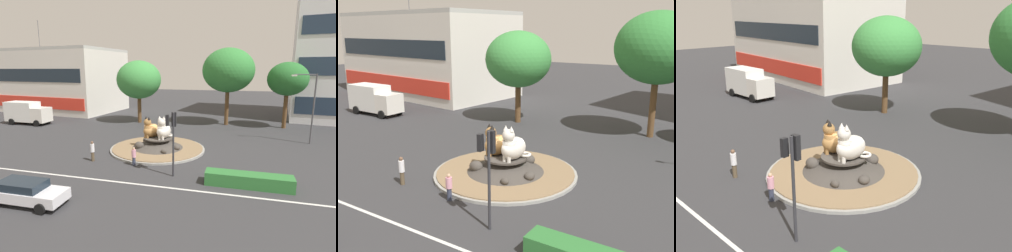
{
  "view_description": "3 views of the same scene",
  "coord_description": "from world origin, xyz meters",
  "views": [
    {
      "loc": [
        7.76,
        -24.63,
        7.74
      ],
      "look_at": [
        0.46,
        2.2,
        1.95
      ],
      "focal_mm": 29.09,
      "sensor_mm": 36.0,
      "label": 1
    },
    {
      "loc": [
        12.59,
        -19.39,
        9.15
      ],
      "look_at": [
        -1.26,
        2.01,
        2.64
      ],
      "focal_mm": 40.72,
      "sensor_mm": 36.0,
      "label": 2
    },
    {
      "loc": [
        13.9,
        -14.46,
        9.46
      ],
      "look_at": [
        -0.83,
        0.9,
        2.67
      ],
      "focal_mm": 38.93,
      "sensor_mm": 36.0,
      "label": 3
    }
  ],
  "objects": [
    {
      "name": "pedestrian_pink_shirt",
      "position": [
        -0.51,
        -4.88,
        0.81
      ],
      "size": [
        0.35,
        0.35,
        1.56
      ],
      "rotation": [
        0.0,
        0.0,
        1.31
      ],
      "color": "#33384C",
      "rests_on": "ground"
    },
    {
      "name": "lane_centreline",
      "position": [
        0.0,
        -8.29,
        0.0
      ],
      "size": [
        112.0,
        0.2,
        0.01
      ],
      "primitive_type": "cube",
      "color": "silver",
      "rests_on": "ground"
    },
    {
      "name": "broadleaf_tree_behind_island",
      "position": [
        5.76,
        14.34,
        7.61
      ],
      "size": [
        7.12,
        7.12,
        10.66
      ],
      "color": "brown",
      "rests_on": "ground"
    },
    {
      "name": "shophouse_block",
      "position": [
        -26.99,
        21.32,
        5.7
      ],
      "size": [
        25.18,
        15.93,
        16.73
      ],
      "rotation": [
        0.0,
        0.0,
        -0.11
      ],
      "color": "silver",
      "rests_on": "ground"
    },
    {
      "name": "delivery_box_truck",
      "position": [
        -21.94,
        7.34,
        1.71
      ],
      "size": [
        6.48,
        2.66,
        3.21
      ],
      "rotation": [
        0.0,
        0.0,
        -0.01
      ],
      "color": "silver",
      "rests_on": "ground"
    },
    {
      "name": "cat_statue_white",
      "position": [
        0.65,
        -0.17,
        2.04
      ],
      "size": [
        1.59,
        2.29,
        2.26
      ],
      "rotation": [
        0.0,
        0.0,
        -1.66
      ],
      "color": "silver",
      "rests_on": "roundabout_island"
    },
    {
      "name": "ground_plane",
      "position": [
        0.0,
        0.0,
        0.0
      ],
      "size": [
        160.0,
        160.0,
        0.0
      ],
      "primitive_type": "plane",
      "color": "#333335"
    },
    {
      "name": "third_tree_left",
      "position": [
        -6.77,
        12.73,
        6.27
      ],
      "size": [
        6.43,
        6.43,
        9.03
      ],
      "color": "brown",
      "rests_on": "ground"
    },
    {
      "name": "pedestrian_white_shirt",
      "position": [
        -4.35,
        -4.76,
        0.94
      ],
      "size": [
        0.35,
        0.35,
        1.76
      ],
      "rotation": [
        0.0,
        0.0,
        0.16
      ],
      "color": "brown",
      "rests_on": "ground"
    },
    {
      "name": "traffic_light_mast",
      "position": [
        3.06,
        -6.14,
        3.5
      ],
      "size": [
        0.71,
        0.56,
        4.77
      ],
      "rotation": [
        0.0,
        0.0,
        1.63
      ],
      "color": "#2D2D33",
      "rests_on": "ground"
    },
    {
      "name": "roundabout_island",
      "position": [
        -0.01,
        0.01,
        0.47
      ],
      "size": [
        9.22,
        9.22,
        1.22
      ],
      "color": "gray",
      "rests_on": "ground"
    },
    {
      "name": "cat_statue_tabby",
      "position": [
        -0.69,
        0.01,
        1.99
      ],
      "size": [
        2.0,
        2.15,
        2.1
      ],
      "rotation": [
        0.0,
        0.0,
        -2.08
      ],
      "color": "#9E703D",
      "rests_on": "roundabout_island"
    }
  ]
}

